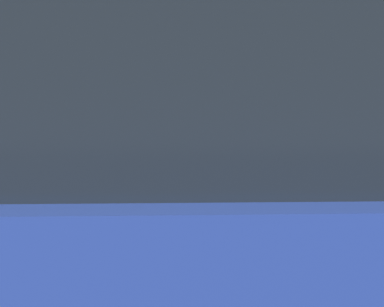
# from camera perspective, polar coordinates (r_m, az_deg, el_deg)

# --- Properties ---
(parking_meter) EXTENTS (0.18, 0.19, 1.43)m
(parking_meter) POSITION_cam_1_polar(r_m,az_deg,el_deg) (3.16, -2.45, 1.58)
(parking_meter) COLOR slate
(parking_meter) RESTS_ON sidewalk_curb
(pedestrian_at_meter) EXTENTS (0.61, 0.73, 1.73)m
(pedestrian_at_meter) POSITION_cam_1_polar(r_m,az_deg,el_deg) (3.41, 6.88, 0.64)
(pedestrian_at_meter) COLOR black
(pedestrian_at_meter) RESTS_ON sidewalk_curb
(parked_sedan_blue) EXTENTS (4.63, 1.88, 1.76)m
(parked_sedan_blue) POSITION_cam_1_polar(r_m,az_deg,el_deg) (1.46, 3.97, -10.75)
(parked_sedan_blue) COLOR navy
(parked_sedan_blue) RESTS_ON ground
(background_railing) EXTENTS (24.06, 0.06, 1.00)m
(background_railing) POSITION_cam_1_polar(r_m,az_deg,el_deg) (4.99, 0.19, -2.29)
(background_railing) COLOR #2D7A38
(background_railing) RESTS_ON sidewalk_curb
(backdrop_wall) EXTENTS (32.00, 0.50, 3.52)m
(backdrop_wall) POSITION_cam_1_polar(r_m,az_deg,el_deg) (7.47, -1.85, 5.59)
(backdrop_wall) COLOR gray
(backdrop_wall) RESTS_ON ground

